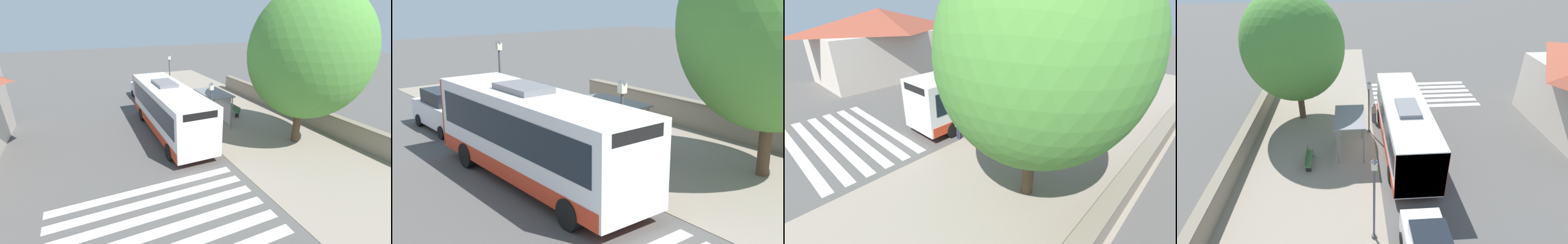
% 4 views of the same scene
% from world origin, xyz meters
% --- Properties ---
extents(ground_plane, '(120.00, 120.00, 0.00)m').
position_xyz_m(ground_plane, '(0.00, 0.00, 0.00)').
color(ground_plane, '#514F4C').
rests_on(ground_plane, ground).
extents(sidewalk_plaza, '(9.00, 44.00, 0.02)m').
position_xyz_m(sidewalk_plaza, '(-4.50, 0.00, 0.01)').
color(sidewalk_plaza, gray).
rests_on(sidewalk_plaza, ground).
extents(crosswalk_stripes, '(9.00, 5.25, 0.01)m').
position_xyz_m(crosswalk_stripes, '(5.00, 7.90, 0.00)').
color(crosswalk_stripes, silver).
rests_on(crosswalk_stripes, ground).
extents(stone_wall, '(0.60, 20.00, 1.46)m').
position_xyz_m(stone_wall, '(-8.55, 0.00, 0.74)').
color(stone_wall, gray).
rests_on(stone_wall, ground).
extents(bus, '(2.78, 10.47, 3.58)m').
position_xyz_m(bus, '(1.86, -0.48, 1.86)').
color(bus, white).
rests_on(bus, ground).
extents(bus_shelter, '(1.89, 3.14, 2.60)m').
position_xyz_m(bus_shelter, '(-1.81, -0.49, 2.18)').
color(bus_shelter, slate).
rests_on(bus_shelter, ground).
extents(pedestrian, '(0.34, 0.22, 1.62)m').
position_xyz_m(pedestrian, '(0.18, 3.18, 0.95)').
color(pedestrian, '#2D3347').
rests_on(pedestrian, ground).
extents(bench, '(0.40, 1.80, 0.88)m').
position_xyz_m(bench, '(-4.29, -1.82, 0.48)').
color(bench, '#4C7247').
rests_on(bench, ground).
extents(street_lamp_near, '(0.28, 0.28, 3.97)m').
position_xyz_m(street_lamp_near, '(-0.30, 1.73, 2.37)').
color(street_lamp_near, '#4C4C51').
rests_on(street_lamp_near, ground).
extents(street_lamp_far, '(0.28, 0.28, 4.59)m').
position_xyz_m(street_lamp_far, '(-0.65, -7.58, 2.71)').
color(street_lamp_far, '#4C4C51').
rests_on(street_lamp_far, ground).
extents(shade_tree, '(7.13, 7.13, 9.68)m').
position_xyz_m(shade_tree, '(-5.39, 4.26, 5.75)').
color(shade_tree, brown).
rests_on(shade_tree, ground).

